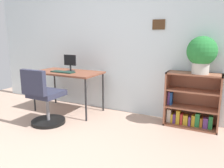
% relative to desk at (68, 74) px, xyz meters
% --- Properties ---
extents(ground_plane, '(6.24, 6.24, 0.00)m').
position_rel_desk_xyz_m(ground_plane, '(0.61, -1.68, -0.67)').
color(ground_plane, tan).
extents(wall_back, '(5.20, 0.12, 2.49)m').
position_rel_desk_xyz_m(wall_back, '(0.61, 0.47, 0.58)').
color(wall_back, silver).
rests_on(wall_back, ground_plane).
extents(desk, '(1.19, 0.64, 0.72)m').
position_rel_desk_xyz_m(desk, '(0.00, 0.00, 0.00)').
color(desk, brown).
rests_on(desk, ground_plane).
extents(monitor, '(0.24, 0.15, 0.29)m').
position_rel_desk_xyz_m(monitor, '(0.02, 0.05, 0.21)').
color(monitor, '#262628').
rests_on(monitor, desk).
extents(keyboard, '(0.43, 0.15, 0.02)m').
position_rel_desk_xyz_m(keyboard, '(-0.02, -0.11, 0.06)').
color(keyboard, '#19352C').
rests_on(keyboard, desk).
extents(office_chair, '(0.52, 0.55, 0.87)m').
position_rel_desk_xyz_m(office_chair, '(0.07, -0.68, -0.29)').
color(office_chair, black).
rests_on(office_chair, ground_plane).
extents(bookshelf_low, '(0.76, 0.30, 0.81)m').
position_rel_desk_xyz_m(bookshelf_low, '(2.06, 0.27, -0.31)').
color(bookshelf_low, '#975A40').
rests_on(bookshelf_low, ground_plane).
extents(potted_plant_on_shelf, '(0.41, 0.41, 0.52)m').
position_rel_desk_xyz_m(potted_plant_on_shelf, '(2.15, 0.22, 0.44)').
color(potted_plant_on_shelf, '#B7B2A8').
rests_on(potted_plant_on_shelf, bookshelf_low).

